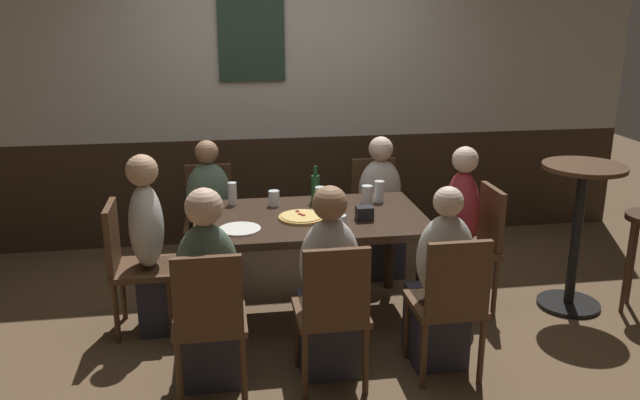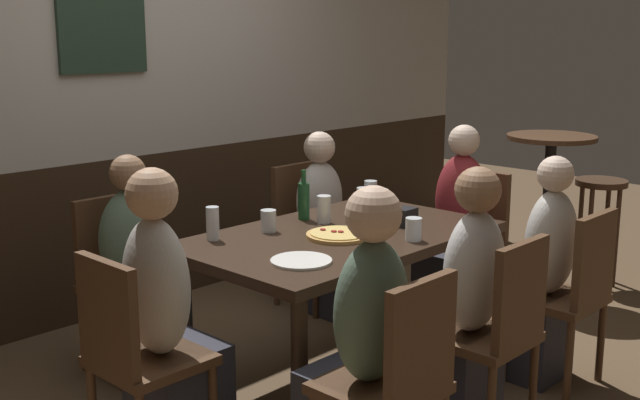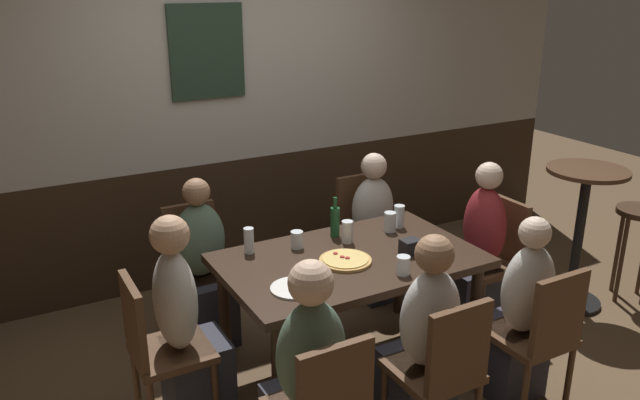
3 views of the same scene
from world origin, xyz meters
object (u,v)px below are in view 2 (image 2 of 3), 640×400
at_px(beer_bottle_green, 304,200).
at_px(chair_left_near, 396,377).
at_px(person_head_east, 456,242).
at_px(person_head_west, 168,335).
at_px(person_left_near, 362,363).
at_px(dining_table, 339,250).
at_px(condiment_caddy, 405,217).
at_px(bar_stool, 600,202).
at_px(person_mid_near, 463,319).
at_px(pint_glass_pale, 268,221).
at_px(beer_glass_tall, 324,211).
at_px(pint_glass_stout, 213,226).
at_px(chair_right_near, 571,289).
at_px(chair_head_east, 471,236).
at_px(tumbler_water, 364,201).
at_px(person_left_far, 139,286).
at_px(chair_right_far, 306,226).
at_px(chair_head_west, 134,350).
at_px(beer_glass_half, 371,196).
at_px(person_right_far, 325,236).
at_px(chair_left_far, 120,273).
at_px(pint_glass_amber, 414,231).
at_px(chair_mid_near, 496,327).
at_px(side_bar_table, 548,202).
at_px(person_right_near, 539,287).
at_px(pizza, 338,235).
at_px(plate_white_large, 301,261).

bearing_deg(beer_bottle_green, chair_left_near, -122.11).
bearing_deg(person_head_east, person_head_west, 180.00).
xyz_separation_m(chair_left_near, person_left_near, (0.00, 0.16, 0.00)).
distance_m(dining_table, person_head_west, 1.03).
height_order(condiment_caddy, bar_stool, condiment_caddy).
relative_size(person_mid_near, pint_glass_pale, 10.77).
height_order(beer_glass_tall, pint_glass_stout, pint_glass_stout).
bearing_deg(chair_right_near, chair_head_east, 60.18).
height_order(tumbler_water, condiment_caddy, tumbler_water).
xyz_separation_m(person_head_west, person_left_far, (0.35, 0.72, -0.04)).
bearing_deg(dining_table, pint_glass_stout, 145.47).
height_order(pint_glass_pale, condiment_caddy, pint_glass_pale).
distance_m(chair_right_far, person_head_west, 1.91).
height_order(chair_head_west, chair_right_far, same).
xyz_separation_m(person_head_east, beer_glass_half, (-0.48, 0.25, 0.31)).
relative_size(chair_right_near, person_right_far, 0.80).
xyz_separation_m(chair_left_far, pint_glass_pale, (0.46, -0.62, 0.29)).
distance_m(person_head_east, beer_glass_tall, 0.99).
height_order(chair_right_far, person_mid_near, person_mid_near).
distance_m(person_head_east, beer_glass_half, 0.63).
relative_size(person_head_west, tumbler_water, 9.18).
height_order(person_left_near, person_head_east, same).
bearing_deg(pint_glass_amber, chair_left_near, -146.32).
height_order(chair_mid_near, chair_right_far, same).
height_order(chair_right_far, condiment_caddy, chair_right_far).
relative_size(chair_head_east, chair_right_near, 1.00).
xyz_separation_m(person_left_far, bar_stool, (2.99, -1.00, 0.10)).
distance_m(person_left_far, pint_glass_stout, 0.54).
bearing_deg(person_head_west, person_head_east, 0.00).
distance_m(chair_head_east, side_bar_table, 0.71).
distance_m(person_mid_near, person_left_far, 1.59).
bearing_deg(pint_glass_stout, person_mid_near, -64.89).
xyz_separation_m(chair_right_far, person_right_near, (-0.00, -1.61, -0.03)).
xyz_separation_m(chair_head_west, condiment_caddy, (1.52, -0.14, 0.29)).
distance_m(pizza, pint_glass_amber, 0.36).
bearing_deg(chair_left_near, person_mid_near, 13.53).
distance_m(person_right_near, pizza, 1.03).
height_order(person_right_near, pint_glass_stout, person_right_near).
distance_m(chair_mid_near, condiment_caddy, 0.87).
xyz_separation_m(chair_left_far, person_left_near, (0.00, -1.61, 0.00)).
bearing_deg(pint_glass_pale, pizza, -64.35).
distance_m(pint_glass_pale, beer_glass_half, 0.75).
bearing_deg(condiment_caddy, person_left_far, 139.72).
distance_m(chair_mid_near, plate_white_large, 0.86).
relative_size(beer_glass_tall, plate_white_large, 0.54).
bearing_deg(plate_white_large, chair_head_east, 7.35).
distance_m(chair_head_west, person_mid_near, 1.38).
xyz_separation_m(pint_glass_amber, beer_glass_half, (0.40, 0.59, 0.02)).
distance_m(chair_left_near, person_right_far, 2.10).
relative_size(person_right_far, beer_glass_half, 7.32).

